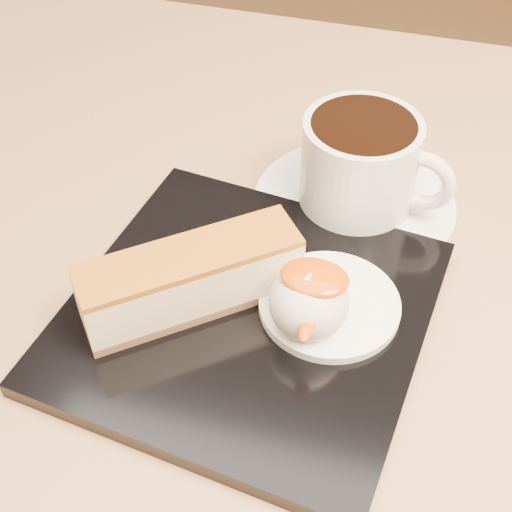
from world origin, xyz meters
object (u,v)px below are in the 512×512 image
(coffee_cup, at_px, (362,163))
(saucer, at_px, (354,205))
(cheesecake, at_px, (191,279))
(dessert_plate, at_px, (247,314))
(ice_cream_scoop, at_px, (309,302))
(table, at_px, (244,430))

(coffee_cup, bearing_deg, saucer, -180.00)
(saucer, bearing_deg, cheesecake, -121.96)
(dessert_plate, relative_size, saucer, 1.47)
(ice_cream_scoop, xyz_separation_m, coffee_cup, (0.01, 0.13, 0.01))
(ice_cream_scoop, relative_size, coffee_cup, 0.44)
(cheesecake, bearing_deg, coffee_cup, 17.89)
(table, relative_size, dessert_plate, 3.64)
(saucer, distance_m, coffee_cup, 0.04)
(saucer, xyz_separation_m, coffee_cup, (0.00, -0.00, 0.04))
(table, relative_size, ice_cream_scoop, 16.40)
(cheesecake, distance_m, ice_cream_scoop, 0.08)
(coffee_cup, bearing_deg, dessert_plate, -101.63)
(table, xyz_separation_m, saucer, (0.05, 0.12, 0.16))
(coffee_cup, bearing_deg, table, -106.46)
(table, height_order, cheesecake, cheesecake)
(dessert_plate, distance_m, ice_cream_scoop, 0.05)
(saucer, bearing_deg, ice_cream_scoop, -92.81)
(ice_cream_scoop, bearing_deg, dessert_plate, 172.87)
(coffee_cup, bearing_deg, ice_cream_scoop, -84.18)
(saucer, bearing_deg, coffee_cup, -9.56)
(table, height_order, ice_cream_scoop, ice_cream_scoop)
(table, distance_m, ice_cream_scoop, 0.20)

